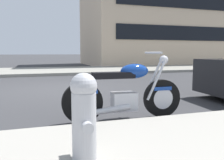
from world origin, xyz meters
name	(u,v)px	position (x,y,z in m)	size (l,w,h in m)	color
ground_plane	(56,89)	(0.00, 0.00, 0.00)	(260.00, 260.00, 0.00)	#333335
sidewalk_far_curb	(219,67)	(12.00, 6.61, 0.07)	(120.00, 5.00, 0.14)	gray
parking_stall_stripe	(75,119)	(0.00, -3.51, 0.00)	(0.12, 2.20, 0.01)	silver
parked_motorcycle	(125,94)	(0.80, -3.76, 0.43)	(2.02, 0.62, 1.12)	black
fire_hydrant	(84,114)	(-0.20, -5.32, 0.56)	(0.24, 0.36, 0.79)	#B7B7BC
townhouse_corner_block	(158,0)	(10.46, 12.97, 5.88)	(13.11, 8.19, 11.76)	beige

